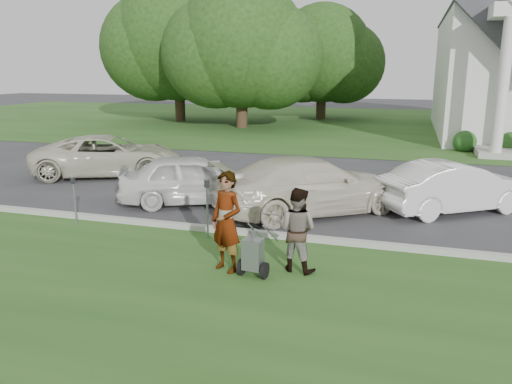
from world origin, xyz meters
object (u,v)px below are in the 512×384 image
at_px(striping_cart, 253,255).
at_px(car_d, 454,187).
at_px(tree_back, 322,58).
at_px(person_right, 297,230).
at_px(parking_meter_far, 74,195).
at_px(car_a, 109,156).
at_px(car_b, 193,179).
at_px(tree_far, 178,44).
at_px(person_left, 227,223).
at_px(car_c, 311,185).
at_px(parking_meter_near, 207,201).
at_px(tree_left, 241,50).

distance_m(striping_cart, car_d, 7.15).
bearing_deg(tree_back, striping_cart, -82.42).
relative_size(striping_cart, person_right, 0.68).
xyz_separation_m(person_right, parking_meter_far, (-5.93, 1.17, -0.02)).
relative_size(car_a, car_b, 1.25).
bearing_deg(striping_cart, car_d, 62.15).
bearing_deg(parking_meter_far, car_a, 115.51).
bearing_deg(tree_back, tree_far, -153.44).
distance_m(parking_meter_far, car_a, 6.32).
height_order(person_left, parking_meter_far, person_left).
distance_m(striping_cart, person_right, 0.98).
distance_m(tree_back, car_c, 27.69).
distance_m(striping_cart, car_a, 10.86).
xyz_separation_m(person_right, parking_meter_near, (-2.39, 1.26, 0.07)).
xyz_separation_m(car_b, car_d, (7.27, 1.30, -0.03)).
bearing_deg(parking_meter_near, person_right, -27.83).
relative_size(person_right, car_a, 0.31).
height_order(tree_far, tree_back, tree_far).
bearing_deg(parking_meter_far, car_c, 28.68).
xyz_separation_m(tree_far, person_right, (14.94, -26.18, -4.86)).
height_order(person_right, car_b, person_right).
bearing_deg(car_b, tree_far, 2.06).
bearing_deg(striping_cart, car_c, 93.55).
bearing_deg(parking_meter_far, tree_back, 88.11).
height_order(parking_meter_near, car_c, car_c).
xyz_separation_m(person_right, car_a, (-8.65, 6.87, -0.08)).
distance_m(parking_meter_near, car_c, 3.42).
bearing_deg(person_left, person_right, 41.07).
bearing_deg(parking_meter_far, parking_meter_near, 1.59).
bearing_deg(tree_left, striping_cart, -70.88).
bearing_deg(car_c, tree_back, -29.93).
xyz_separation_m(striping_cart, car_d, (3.98, 5.94, 0.27)).
height_order(tree_left, car_a, tree_left).
bearing_deg(parking_meter_near, car_b, 119.62).
height_order(parking_meter_far, car_a, car_a).
xyz_separation_m(tree_far, car_d, (18.20, -20.77, -4.99)).
distance_m(tree_back, person_right, 31.80).
relative_size(tree_far, parking_meter_far, 9.06).
bearing_deg(person_right, car_d, -109.00).
height_order(tree_far, car_c, tree_far).
height_order(person_left, parking_meter_near, person_left).
height_order(tree_left, car_d, tree_left).
height_order(person_right, car_c, person_right).
xyz_separation_m(car_b, car_c, (3.49, 0.02, 0.04)).
xyz_separation_m(tree_back, car_a, (-3.72, -24.30, -3.98)).
bearing_deg(tree_left, person_left, -72.05).
height_order(striping_cart, car_a, car_a).
distance_m(striping_cart, parking_meter_far, 5.49).
bearing_deg(tree_far, parking_meter_near, -63.27).
distance_m(tree_back, parking_meter_near, 30.26).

